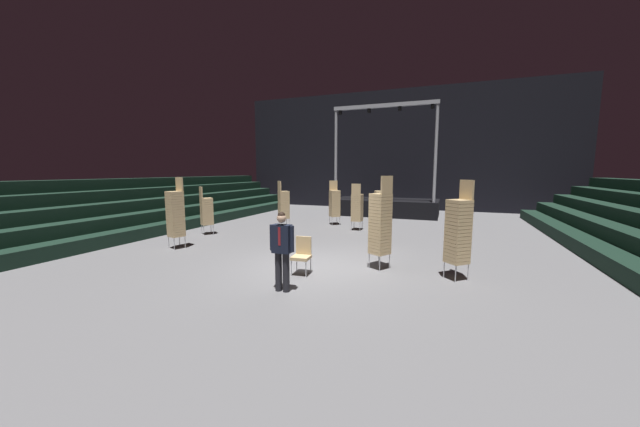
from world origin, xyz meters
The scene contains 14 objects.
ground_plane centered at (0.00, 0.00, -0.05)m, with size 22.00×30.00×0.10m, color slate.
arena_end_wall centered at (0.00, 15.00, 4.00)m, with size 22.00×0.30×8.00m, color black.
bleacher_bank_left centered at (-9.12, 1.00, 1.12)m, with size 3.75×24.00×2.25m.
stage_riser centered at (0.00, 11.33, 0.61)m, with size 5.97×2.80×6.20m.
man_with_tie centered at (0.16, -2.03, 0.99)m, with size 0.57×0.24×1.74m.
chair_stack_front_left centered at (-5.06, 0.29, 1.19)m, with size 0.55×0.55×2.39m.
chair_stack_front_right centered at (1.34, 3.00, 1.19)m, with size 0.57×0.57×2.39m.
chair_stack_mid_left centered at (1.79, 0.42, 1.24)m, with size 0.60×0.60×2.48m.
chair_stack_mid_right centered at (3.69, 0.22, 1.19)m, with size 0.62×0.62×2.39m.
chair_stack_mid_centre centered at (-0.27, 5.83, 1.03)m, with size 0.45×0.45×2.05m.
chair_stack_rear_left centered at (-5.79, 2.66, 0.98)m, with size 0.62×0.62×1.96m.
chair_stack_rear_right centered at (-3.67, 5.42, 1.07)m, with size 0.62×0.62×2.14m.
chair_stack_rear_centre centered at (-1.67, 6.90, 1.07)m, with size 0.62×0.62×2.14m.
loose_chair_near_man centered at (0.05, -0.75, 0.53)m, with size 0.48×0.48×0.95m.
Camera 1 is at (3.43, -8.19, 2.60)m, focal length 18.57 mm.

